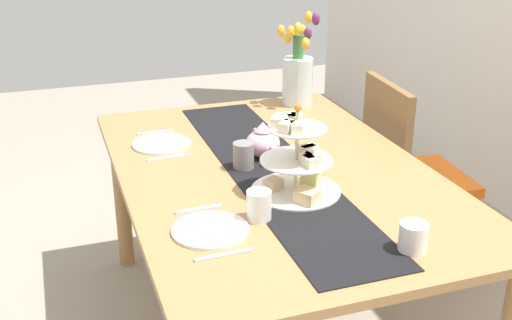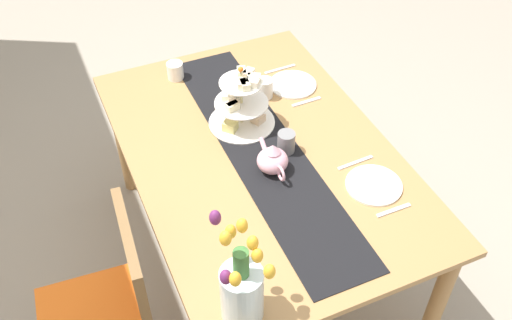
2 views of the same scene
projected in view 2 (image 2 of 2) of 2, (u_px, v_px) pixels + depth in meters
The scene contains 16 objects.
ground_plane at pixel (259, 256), 3.05m from camera, with size 8.00×8.00×0.00m, color gray.
dining_table at pixel (260, 166), 2.59m from camera, with size 1.65×1.09×0.74m.
chair_left at pixel (111, 306), 2.25m from camera, with size 0.45×0.45×0.91m.
table_runner at pixel (263, 150), 2.53m from camera, with size 1.52×0.31×0.00m, color black.
tiered_cake_stand at pixel (240, 103), 2.59m from camera, with size 0.30×0.30×0.30m.
teapot at pixel (273, 160), 2.41m from camera, with size 0.24×0.13×0.14m.
tulip_vase at pixel (242, 287), 1.86m from camera, with size 0.23×0.16×0.44m.
cream_jug at pixel (175, 71), 2.89m from camera, with size 0.08×0.08×0.09m, color white.
dinner_plate_left at pixel (374, 185), 2.38m from camera, with size 0.23×0.23×0.01m, color white.
fork_left at pixel (394, 210), 2.29m from camera, with size 0.02×0.15×0.01m, color silver.
knife_left at pixel (355, 163), 2.48m from camera, with size 0.01×0.17×0.01m, color silver.
dinner_plate_right at pixel (293, 85), 2.87m from camera, with size 0.23×0.23×0.01m, color white.
fork_right at pixel (306, 102), 2.77m from camera, with size 0.02×0.15×0.01m, color silver.
knife_right at pixel (280, 69), 2.97m from camera, with size 0.01×0.17×0.01m, color silver.
mug_grey at pixel (286, 142), 2.50m from camera, with size 0.08×0.08×0.10m, color slate.
mug_white_text at pixel (265, 88), 2.78m from camera, with size 0.08×0.08×0.10m, color white.
Camera 2 is at (-1.69, 0.76, 2.47)m, focal length 41.33 mm.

